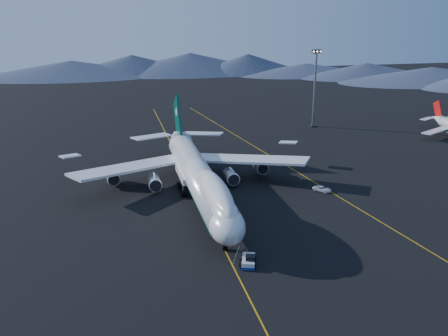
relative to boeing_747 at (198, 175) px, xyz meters
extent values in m
plane|color=black|center=(0.00, -0.03, -5.81)|extent=(500.00, 500.00, 0.00)
cube|color=#C48A0B|center=(0.00, -0.03, -5.80)|extent=(0.25, 220.00, 0.01)
cube|color=#C48A0B|center=(30.00, 9.97, -5.80)|extent=(28.08, 198.09, 0.01)
cone|color=#3C455C|center=(-40.81, 231.40, 0.19)|extent=(100.00, 100.00, 12.00)
cone|color=#3C455C|center=(36.76, 232.07, 0.19)|extent=(100.00, 100.00, 12.00)
cone|color=#3C455C|center=(110.33, 207.46, 0.19)|extent=(100.00, 100.00, 12.00)
cone|color=#3C455C|center=(171.87, 160.24, 0.19)|extent=(100.00, 100.00, 12.00)
cylinder|color=silver|center=(0.00, -0.03, -0.21)|extent=(6.50, 56.00, 6.50)
ellipsoid|color=silver|center=(0.00, -28.03, -0.21)|extent=(6.50, 10.40, 6.50)
ellipsoid|color=silver|center=(0.00, -18.53, 2.29)|extent=(5.13, 25.16, 5.85)
cube|color=black|center=(0.00, -30.03, 0.99)|extent=(3.60, 1.61, 1.29)
cone|color=silver|center=(0.00, 32.97, 0.59)|extent=(6.50, 12.00, 6.50)
cube|color=#043D33|center=(0.00, 0.97, -1.11)|extent=(6.24, 60.00, 1.10)
cube|color=silver|center=(0.00, 5.47, -1.31)|extent=(7.50, 13.00, 1.60)
cube|color=silver|center=(-14.50, 11.47, -0.61)|extent=(30.62, 23.28, 2.83)
cube|color=silver|center=(14.50, 11.47, -0.61)|extent=(30.62, 23.28, 2.83)
cylinder|color=slate|center=(-9.50, 7.47, -3.41)|extent=(2.90, 5.50, 2.90)
cylinder|color=slate|center=(-19.00, 13.97, -3.41)|extent=(2.90, 5.50, 2.90)
cylinder|color=slate|center=(9.50, 7.47, -3.41)|extent=(2.90, 5.50, 2.90)
cylinder|color=slate|center=(19.00, 13.97, -3.41)|extent=(2.90, 5.50, 2.90)
cube|color=#043D33|center=(0.00, 31.97, 5.59)|extent=(0.55, 14.11, 15.94)
cube|color=silver|center=(-7.50, 34.47, 0.99)|extent=(12.39, 9.47, 0.98)
cube|color=silver|center=(7.50, 34.47, 0.99)|extent=(12.39, 9.47, 0.98)
cylinder|color=black|center=(0.00, -26.53, -5.26)|extent=(0.90, 1.10, 1.10)
cube|color=silver|center=(2.75, -32.78, -5.08)|extent=(3.40, 4.79, 1.08)
cube|color=navy|center=(2.75, -32.78, -5.47)|extent=(3.55, 5.01, 0.49)
cube|color=black|center=(2.75, -32.78, -4.29)|extent=(1.98, 1.98, 0.89)
cone|color=silver|center=(98.13, 50.22, -2.31)|extent=(3.33, 6.14, 3.33)
cube|color=silver|center=(89.36, 37.95, -3.36)|extent=(14.73, 9.94, 0.31)
cube|color=#B31210|center=(98.13, 50.66, 1.03)|extent=(0.31, 5.98, 7.07)
imported|color=silver|center=(30.00, -2.09, -5.17)|extent=(4.62, 4.89, 1.28)
cylinder|color=black|center=(54.69, 62.90, -5.60)|extent=(2.61, 2.61, 0.43)
cylinder|color=slate|center=(54.69, 62.90, 7.77)|extent=(0.76, 0.76, 27.16)
cube|color=black|center=(54.69, 62.90, 21.67)|extent=(3.48, 0.87, 1.30)
camera|label=1|loc=(-18.83, -106.82, 36.65)|focal=40.00mm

